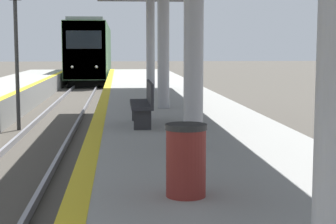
# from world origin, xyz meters

# --- Properties ---
(train) EXTENTS (2.71, 22.16, 4.50)m
(train) POSITION_xyz_m (0.00, 44.61, 2.29)
(train) COLOR black
(train) RESTS_ON ground
(signal_far) EXTENTS (0.36, 0.31, 4.95)m
(signal_far) POSITION_xyz_m (-1.05, 16.40, 3.43)
(signal_far) COLOR #2D2D2D
(signal_far) RESTS_ON ground
(trash_bin) EXTENTS (0.47, 0.47, 0.81)m
(trash_bin) POSITION_xyz_m (2.86, 4.57, 1.38)
(trash_bin) COLOR maroon
(trash_bin) RESTS_ON platform_right
(bench) EXTENTS (0.44, 1.75, 0.92)m
(bench) POSITION_xyz_m (2.65, 10.33, 1.46)
(bench) COLOR #28282D
(bench) RESTS_ON platform_right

